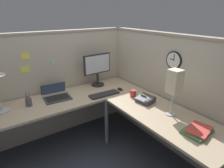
{
  "coord_description": "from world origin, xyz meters",
  "views": [
    {
      "loc": [
        -1.08,
        -1.8,
        1.82
      ],
      "look_at": [
        0.21,
        0.09,
        0.94
      ],
      "focal_mm": 30.26,
      "sensor_mm": 36.0,
      "label": 1
    }
  ],
  "objects_px": {
    "desk_lamp_paper": "(174,83)",
    "wall_clock": "(174,60)",
    "book_stack": "(198,131)",
    "keyboard": "(104,94)",
    "coffee_mug": "(133,93)",
    "office_phone": "(146,100)",
    "pen_cup": "(29,102)",
    "monitor": "(97,67)",
    "computer_mouse": "(120,89)",
    "laptop": "(56,95)"
  },
  "relations": [
    {
      "from": "desk_lamp_paper",
      "to": "wall_clock",
      "type": "xyz_separation_m",
      "value": [
        0.29,
        0.26,
        0.16
      ]
    },
    {
      "from": "desk_lamp_paper",
      "to": "book_stack",
      "type": "bearing_deg",
      "value": -99.43
    },
    {
      "from": "keyboard",
      "to": "desk_lamp_paper",
      "type": "relative_size",
      "value": 0.81
    },
    {
      "from": "desk_lamp_paper",
      "to": "coffee_mug",
      "type": "height_order",
      "value": "desk_lamp_paper"
    },
    {
      "from": "office_phone",
      "to": "desk_lamp_paper",
      "type": "distance_m",
      "value": 0.52
    },
    {
      "from": "desk_lamp_paper",
      "to": "coffee_mug",
      "type": "bearing_deg",
      "value": 93.85
    },
    {
      "from": "keyboard",
      "to": "book_stack",
      "type": "distance_m",
      "value": 1.29
    },
    {
      "from": "wall_clock",
      "to": "coffee_mug",
      "type": "bearing_deg",
      "value": 132.68
    },
    {
      "from": "keyboard",
      "to": "pen_cup",
      "type": "bearing_deg",
      "value": 167.36
    },
    {
      "from": "pen_cup",
      "to": "book_stack",
      "type": "distance_m",
      "value": 1.94
    },
    {
      "from": "monitor",
      "to": "wall_clock",
      "type": "relative_size",
      "value": 2.27
    },
    {
      "from": "computer_mouse",
      "to": "desk_lamp_paper",
      "type": "xyz_separation_m",
      "value": [
        0.05,
        -0.9,
        0.37
      ]
    },
    {
      "from": "office_phone",
      "to": "book_stack",
      "type": "distance_m",
      "value": 0.76
    },
    {
      "from": "pen_cup",
      "to": "coffee_mug",
      "type": "bearing_deg",
      "value": -22.5
    },
    {
      "from": "keyboard",
      "to": "wall_clock",
      "type": "xyz_separation_m",
      "value": [
        0.63,
        -0.62,
        0.53
      ]
    },
    {
      "from": "laptop",
      "to": "office_phone",
      "type": "xyz_separation_m",
      "value": [
        0.9,
        -0.83,
        0.01
      ]
    },
    {
      "from": "computer_mouse",
      "to": "office_phone",
      "type": "xyz_separation_m",
      "value": [
        0.03,
        -0.51,
        0.02
      ]
    },
    {
      "from": "computer_mouse",
      "to": "wall_clock",
      "type": "bearing_deg",
      "value": -62.36
    },
    {
      "from": "pen_cup",
      "to": "desk_lamp_paper",
      "type": "distance_m",
      "value": 1.74
    },
    {
      "from": "office_phone",
      "to": "desk_lamp_paper",
      "type": "relative_size",
      "value": 0.43
    },
    {
      "from": "keyboard",
      "to": "computer_mouse",
      "type": "distance_m",
      "value": 0.29
    },
    {
      "from": "computer_mouse",
      "to": "desk_lamp_paper",
      "type": "relative_size",
      "value": 0.2
    },
    {
      "from": "pen_cup",
      "to": "office_phone",
      "type": "relative_size",
      "value": 0.79
    },
    {
      "from": "coffee_mug",
      "to": "desk_lamp_paper",
      "type": "bearing_deg",
      "value": -86.15
    },
    {
      "from": "monitor",
      "to": "office_phone",
      "type": "distance_m",
      "value": 0.93
    },
    {
      "from": "monitor",
      "to": "wall_clock",
      "type": "height_order",
      "value": "wall_clock"
    },
    {
      "from": "monitor",
      "to": "computer_mouse",
      "type": "distance_m",
      "value": 0.49
    },
    {
      "from": "office_phone",
      "to": "desk_lamp_paper",
      "type": "xyz_separation_m",
      "value": [
        0.02,
        -0.39,
        0.35
      ]
    },
    {
      "from": "computer_mouse",
      "to": "pen_cup",
      "type": "relative_size",
      "value": 0.58
    },
    {
      "from": "book_stack",
      "to": "coffee_mug",
      "type": "distance_m",
      "value": 0.99
    },
    {
      "from": "monitor",
      "to": "computer_mouse",
      "type": "height_order",
      "value": "monitor"
    },
    {
      "from": "office_phone",
      "to": "book_stack",
      "type": "xyz_separation_m",
      "value": [
        -0.04,
        -0.76,
        -0.02
      ]
    },
    {
      "from": "monitor",
      "to": "book_stack",
      "type": "xyz_separation_m",
      "value": [
        0.16,
        -1.63,
        -0.27
      ]
    },
    {
      "from": "computer_mouse",
      "to": "office_phone",
      "type": "relative_size",
      "value": 0.46
    },
    {
      "from": "wall_clock",
      "to": "monitor",
      "type": "bearing_deg",
      "value": 116.9
    },
    {
      "from": "laptop",
      "to": "computer_mouse",
      "type": "height_order",
      "value": "laptop"
    },
    {
      "from": "wall_clock",
      "to": "desk_lamp_paper",
      "type": "bearing_deg",
      "value": -138.1
    },
    {
      "from": "pen_cup",
      "to": "wall_clock",
      "type": "height_order",
      "value": "wall_clock"
    },
    {
      "from": "pen_cup",
      "to": "laptop",
      "type": "bearing_deg",
      "value": 14.19
    },
    {
      "from": "monitor",
      "to": "laptop",
      "type": "distance_m",
      "value": 0.74
    },
    {
      "from": "keyboard",
      "to": "coffee_mug",
      "type": "xyz_separation_m",
      "value": [
        0.3,
        -0.27,
        0.04
      ]
    },
    {
      "from": "office_phone",
      "to": "wall_clock",
      "type": "relative_size",
      "value": 1.04
    },
    {
      "from": "monitor",
      "to": "wall_clock",
      "type": "xyz_separation_m",
      "value": [
        0.51,
        -1.0,
        0.25
      ]
    },
    {
      "from": "monitor",
      "to": "keyboard",
      "type": "bearing_deg",
      "value": -107.18
    },
    {
      "from": "desk_lamp_paper",
      "to": "wall_clock",
      "type": "relative_size",
      "value": 2.41
    },
    {
      "from": "wall_clock",
      "to": "pen_cup",
      "type": "bearing_deg",
      "value": 151.02
    },
    {
      "from": "book_stack",
      "to": "wall_clock",
      "type": "relative_size",
      "value": 1.42
    },
    {
      "from": "laptop",
      "to": "desk_lamp_paper",
      "type": "bearing_deg",
      "value": -53.08
    },
    {
      "from": "monitor",
      "to": "book_stack",
      "type": "distance_m",
      "value": 1.66
    },
    {
      "from": "laptop",
      "to": "office_phone",
      "type": "bearing_deg",
      "value": -42.89
    }
  ]
}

